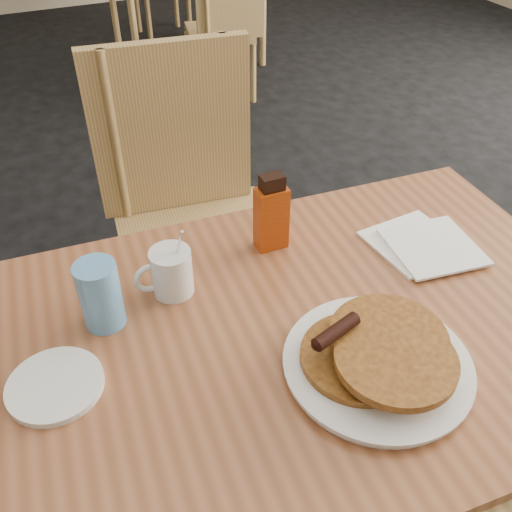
{
  "coord_description": "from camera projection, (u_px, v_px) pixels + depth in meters",
  "views": [
    {
      "loc": [
        -0.33,
        -0.67,
        1.49
      ],
      "look_at": [
        -0.01,
        0.03,
        0.87
      ],
      "focal_mm": 40.0,
      "sensor_mm": 36.0,
      "label": 1
    }
  ],
  "objects": [
    {
      "name": "napkin_stack",
      "position": [
        424.0,
        245.0,
        1.2
      ],
      "size": [
        0.22,
        0.23,
        0.01
      ],
      "rotation": [
        0.0,
        0.0,
        0.07
      ],
      "color": "white",
      "rests_on": "main_table"
    },
    {
      "name": "blue_tumbler",
      "position": [
        100.0,
        295.0,
        1.0
      ],
      "size": [
        0.09,
        0.09,
        0.13
      ],
      "primitive_type": "cylinder",
      "rotation": [
        0.0,
        0.0,
        -0.29
      ],
      "color": "#5997D1",
      "rests_on": "main_table"
    },
    {
      "name": "pancake_plate",
      "position": [
        378.0,
        358.0,
        0.94
      ],
      "size": [
        0.31,
        0.31,
        0.09
      ],
      "rotation": [
        0.0,
        0.0,
        -0.14
      ],
      "color": "white",
      "rests_on": "main_table"
    },
    {
      "name": "side_saucer",
      "position": [
        55.0,
        385.0,
        0.92
      ],
      "size": [
        0.19,
        0.19,
        0.01
      ],
      "primitive_type": "cylinder",
      "rotation": [
        0.0,
        0.0,
        -0.22
      ],
      "color": "white",
      "rests_on": "main_table"
    },
    {
      "name": "chair_main_far",
      "position": [
        188.0,
        194.0,
        1.64
      ],
      "size": [
        0.51,
        0.51,
        1.01
      ],
      "rotation": [
        0.0,
        0.0,
        -0.12
      ],
      "color": "tan",
      "rests_on": "floor"
    },
    {
      "name": "main_table",
      "position": [
        304.0,
        342.0,
        1.05
      ],
      "size": [
        1.26,
        0.9,
        0.75
      ],
      "rotation": [
        0.0,
        0.0,
        -0.07
      ],
      "color": "#955735",
      "rests_on": "floor"
    },
    {
      "name": "syrup_bottle",
      "position": [
        271.0,
        215.0,
        1.16
      ],
      "size": [
        0.07,
        0.04,
        0.17
      ],
      "rotation": [
        0.0,
        0.0,
        -0.02
      ],
      "color": "maroon",
      "rests_on": "main_table"
    },
    {
      "name": "chair_neighbor_near",
      "position": [
        224.0,
        21.0,
        3.27
      ],
      "size": [
        0.45,
        0.45,
        0.83
      ],
      "rotation": [
        0.0,
        0.0,
        -0.22
      ],
      "color": "tan",
      "rests_on": "floor"
    },
    {
      "name": "coffee_mug",
      "position": [
        170.0,
        271.0,
        1.07
      ],
      "size": [
        0.11,
        0.08,
        0.15
      ],
      "rotation": [
        0.0,
        0.0,
        0.04
      ],
      "color": "white",
      "rests_on": "main_table"
    }
  ]
}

